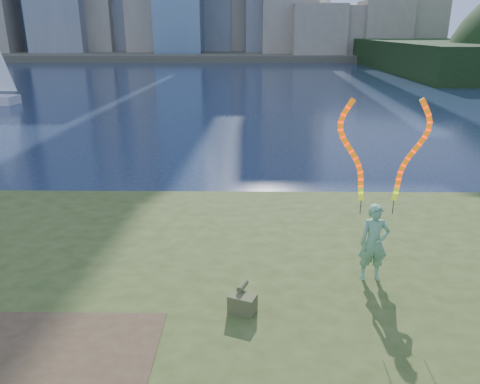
{
  "coord_description": "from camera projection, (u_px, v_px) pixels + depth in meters",
  "views": [
    {
      "loc": [
        0.82,
        -8.95,
        5.7
      ],
      "look_at": [
        0.7,
        1.0,
        2.21
      ],
      "focal_mm": 35.0,
      "sensor_mm": 36.0,
      "label": 1
    }
  ],
  "objects": [
    {
      "name": "woman_with_ribbons",
      "position": [
        377.0,
        215.0,
        9.25
      ],
      "size": [
        2.05,
        0.4,
        4.01
      ],
      "rotation": [
        0.0,
        0.0,
        0.03
      ],
      "color": "#247F33",
      "rests_on": "grassy_knoll"
    },
    {
      "name": "dirt_patch",
      "position": [
        46.0,
        370.0,
        7.08
      ],
      "size": [
        3.2,
        3.0,
        0.02
      ],
      "primitive_type": "cube",
      "color": "#47331E",
      "rests_on": "grassy_knoll"
    },
    {
      "name": "far_shore",
      "position": [
        242.0,
        54.0,
        99.78
      ],
      "size": [
        320.0,
        40.0,
        1.2
      ],
      "primitive_type": "cube",
      "color": "#4E4939",
      "rests_on": "ground"
    },
    {
      "name": "canvas_bag",
      "position": [
        242.0,
        302.0,
        8.51
      ],
      "size": [
        0.56,
        0.63,
        0.45
      ],
      "rotation": [
        0.0,
        0.0,
        -0.38
      ],
      "color": "#434623",
      "rests_on": "grassy_knoll"
    },
    {
      "name": "grassy_knoll",
      "position": [
        197.0,
        357.0,
        8.06
      ],
      "size": [
        20.0,
        18.0,
        0.8
      ],
      "color": "#364518",
      "rests_on": "ground"
    },
    {
      "name": "ground",
      "position": [
        208.0,
        301.0,
        10.34
      ],
      "size": [
        320.0,
        320.0,
        0.0
      ],
      "primitive_type": "plane",
      "color": "#17233B",
      "rests_on": "ground"
    }
  ]
}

